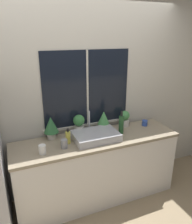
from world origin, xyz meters
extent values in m
plane|color=#937F60|center=(0.00, 0.00, 0.00)|extent=(14.00, 14.00, 0.00)
cube|color=beige|center=(0.00, 0.64, 1.35)|extent=(8.00, 0.06, 2.70)
cube|color=black|center=(0.00, 0.60, 1.45)|extent=(1.16, 0.01, 0.97)
cube|color=beige|center=(0.00, 0.59, 1.45)|extent=(0.02, 0.01, 0.97)
cube|color=beige|center=(0.00, 0.59, 0.95)|extent=(1.22, 0.04, 0.03)
cube|color=beige|center=(2.05, 1.50, 1.35)|extent=(0.06, 7.00, 2.70)
cube|color=white|center=(0.00, 0.28, 0.42)|extent=(2.07, 0.57, 0.85)
cube|color=gray|center=(0.00, 0.28, 0.86)|extent=(2.10, 0.59, 0.03)
cube|color=#ADADB2|center=(-0.02, 0.27, 0.93)|extent=(0.55, 0.39, 0.09)
cylinder|color=#B7B7BC|center=(-0.02, 0.49, 0.90)|extent=(0.04, 0.04, 0.03)
cylinder|color=#B7B7BC|center=(-0.02, 0.49, 1.04)|extent=(0.02, 0.02, 0.27)
cylinder|color=silver|center=(-0.52, 0.50, 0.92)|extent=(0.10, 0.10, 0.08)
cone|color=#2D6638|center=(-0.52, 0.50, 1.07)|extent=(0.18, 0.18, 0.20)
cylinder|color=silver|center=(-0.16, 0.50, 0.94)|extent=(0.12, 0.12, 0.11)
sphere|color=#387A3D|center=(-0.16, 0.50, 1.07)|extent=(0.15, 0.15, 0.15)
cylinder|color=silver|center=(0.19, 0.50, 0.92)|extent=(0.11, 0.11, 0.08)
cone|color=#478E4C|center=(0.19, 0.50, 1.05)|extent=(0.16, 0.16, 0.18)
cylinder|color=silver|center=(0.52, 0.50, 0.93)|extent=(0.12, 0.12, 0.09)
sphere|color=#478E4C|center=(0.52, 0.50, 1.04)|extent=(0.13, 0.13, 0.13)
cylinder|color=#DBD14C|center=(-0.36, 0.30, 0.95)|extent=(0.06, 0.06, 0.15)
cylinder|color=black|center=(-0.36, 0.30, 1.05)|extent=(0.03, 0.03, 0.04)
cylinder|color=#235128|center=(0.35, 0.30, 1.00)|extent=(0.06, 0.06, 0.24)
cylinder|color=black|center=(0.35, 0.30, 1.16)|extent=(0.03, 0.03, 0.07)
cylinder|color=gray|center=(-0.44, 0.20, 0.93)|extent=(0.08, 0.08, 0.10)
cylinder|color=#3351AD|center=(0.79, 0.39, 0.92)|extent=(0.08, 0.08, 0.08)
cylinder|color=white|center=(-0.69, 0.16, 0.93)|extent=(0.08, 0.08, 0.10)
camera|label=1|loc=(-0.96, -1.98, 2.11)|focal=35.00mm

